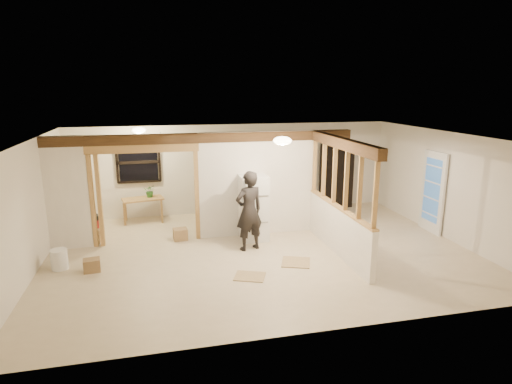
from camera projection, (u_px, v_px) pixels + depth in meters
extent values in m
cube|color=beige|center=(261.00, 252.00, 9.33)|extent=(9.00, 6.50, 0.01)
cube|color=white|center=(261.00, 137.00, 8.73)|extent=(9.00, 6.50, 0.01)
cube|color=silver|center=(234.00, 169.00, 12.11)|extent=(9.00, 0.01, 2.50)
cube|color=silver|center=(317.00, 253.00, 5.96)|extent=(9.00, 0.01, 2.50)
cube|color=silver|center=(29.00, 210.00, 8.04)|extent=(0.01, 6.50, 2.50)
cube|color=silver|center=(447.00, 186.00, 10.02)|extent=(0.01, 6.50, 2.50)
cube|color=white|center=(67.00, 193.00, 9.28)|extent=(0.90, 0.12, 2.50)
cube|color=white|center=(257.00, 184.00, 10.21)|extent=(2.80, 0.12, 2.50)
cube|color=#B2884B|center=(146.00, 196.00, 9.68)|extent=(2.46, 0.14, 2.20)
cube|color=#4A3019|center=(206.00, 138.00, 9.68)|extent=(7.00, 0.18, 0.22)
cube|color=#4A3019|center=(342.00, 143.00, 8.74)|extent=(0.18, 3.30, 0.22)
cube|color=white|center=(338.00, 230.00, 9.18)|extent=(0.12, 3.20, 1.00)
cube|color=#B2884B|center=(340.00, 178.00, 8.91)|extent=(0.14, 3.20, 1.32)
cube|color=black|center=(138.00, 162.00, 11.39)|extent=(1.12, 0.10, 1.10)
cube|color=white|center=(433.00, 192.00, 10.44)|extent=(0.12, 0.86, 2.00)
ellipsoid|color=#FFEABF|center=(282.00, 141.00, 8.33)|extent=(0.36, 0.36, 0.16)
ellipsoid|color=#FFEABF|center=(139.00, 130.00, 10.37)|extent=(0.32, 0.32, 0.14)
ellipsoid|color=#FFD88C|center=(161.00, 146.00, 9.89)|extent=(0.07, 0.07, 0.07)
cube|color=white|center=(254.00, 208.00, 9.94)|extent=(0.63, 0.61, 1.53)
imported|color=black|center=(249.00, 211.00, 9.27)|extent=(0.75, 0.60, 1.77)
cube|color=#B2884B|center=(144.00, 210.00, 11.35)|extent=(1.12, 0.72, 0.65)
imported|color=#2E6A26|center=(150.00, 191.00, 11.33)|extent=(0.33, 0.29, 0.34)
cylinder|color=maroon|center=(90.00, 228.00, 9.92)|extent=(0.52, 0.52, 0.62)
cube|color=black|center=(336.00, 176.00, 12.63)|extent=(0.95, 0.32, 1.89)
cylinder|color=silver|center=(59.00, 259.00, 8.40)|extent=(0.41, 0.41, 0.41)
cube|color=olive|center=(180.00, 234.00, 10.03)|extent=(0.34, 0.30, 0.27)
cube|color=olive|center=(93.00, 236.00, 9.89)|extent=(0.36, 0.36, 0.31)
cube|color=olive|center=(92.00, 265.00, 8.31)|extent=(0.34, 0.29, 0.25)
cube|color=tan|center=(296.00, 262.00, 8.74)|extent=(0.73, 0.73, 0.02)
cube|color=tan|center=(250.00, 276.00, 8.09)|extent=(0.69, 0.63, 0.02)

